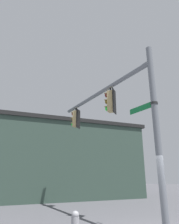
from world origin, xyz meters
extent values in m
cylinder|color=slate|center=(0.00, 0.00, 3.38)|extent=(0.23, 0.23, 6.76)
cylinder|color=slate|center=(2.28, 2.99, 6.10)|extent=(4.72, 6.11, 0.21)
cylinder|color=black|center=(1.60, 2.10, 5.90)|extent=(0.08, 0.08, 0.18)
cube|color=tan|center=(1.60, 2.10, 5.29)|extent=(0.36, 0.30, 1.05)
sphere|color=#590F0F|center=(1.60, 2.29, 5.64)|extent=(0.22, 0.22, 0.22)
cube|color=tan|center=(1.60, 2.31, 5.74)|extent=(0.24, 0.20, 0.03)
sphere|color=brown|center=(1.60, 2.29, 5.29)|extent=(0.22, 0.22, 0.22)
cube|color=tan|center=(1.60, 2.31, 5.39)|extent=(0.24, 0.20, 0.03)
sphere|color=#1EE533|center=(1.60, 2.29, 4.94)|extent=(0.22, 0.22, 0.22)
cube|color=tan|center=(1.60, 2.31, 5.04)|extent=(0.24, 0.20, 0.03)
cube|color=black|center=(1.60, 1.93, 5.29)|extent=(0.54, 0.03, 1.22)
cylinder|color=black|center=(3.89, 5.11, 5.90)|extent=(0.08, 0.08, 0.18)
cube|color=tan|center=(3.89, 5.11, 5.29)|extent=(0.36, 0.30, 1.05)
sphere|color=#590F0F|center=(3.89, 5.30, 5.64)|extent=(0.22, 0.22, 0.22)
cube|color=tan|center=(3.89, 5.32, 5.74)|extent=(0.24, 0.20, 0.03)
sphere|color=brown|center=(3.89, 5.30, 5.29)|extent=(0.22, 0.22, 0.22)
cube|color=tan|center=(3.89, 5.32, 5.39)|extent=(0.24, 0.20, 0.03)
sphere|color=#1EE533|center=(3.89, 5.30, 4.94)|extent=(0.22, 0.22, 0.22)
cube|color=tan|center=(3.89, 5.32, 5.04)|extent=(0.24, 0.20, 0.03)
cube|color=black|center=(3.89, 4.94, 5.29)|extent=(0.54, 0.03, 1.22)
cube|color=#147238|center=(0.44, 0.57, 4.39)|extent=(0.73, 0.95, 0.22)
cube|color=white|center=(0.44, 0.59, 4.39)|extent=(0.72, 0.94, 0.04)
cylinder|color=#262626|center=(0.00, 0.00, 4.39)|extent=(0.27, 0.27, 0.08)
cube|color=#33473D|center=(8.91, 8.76, 2.96)|extent=(13.47, 13.54, 5.92)
cube|color=maroon|center=(11.39, 11.20, 3.25)|extent=(8.76, 8.89, 0.30)
cube|color=black|center=(8.91, 8.76, 6.07)|extent=(14.01, 14.09, 0.30)
sphere|color=#99999E|center=(-1.30, 2.51, 0.71)|extent=(0.23, 0.23, 0.23)
camera|label=1|loc=(-7.46, -0.47, 1.88)|focal=32.71mm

